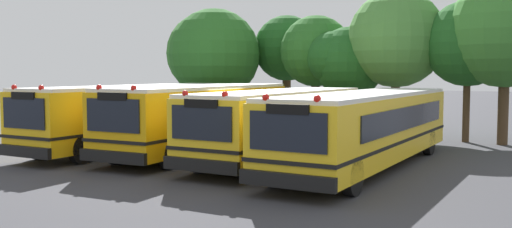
# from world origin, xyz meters

# --- Properties ---
(ground_plane) EXTENTS (160.00, 160.00, 0.00)m
(ground_plane) POSITION_xyz_m (0.00, 0.00, 0.00)
(ground_plane) COLOR #38383D
(school_bus_0) EXTENTS (2.63, 11.07, 2.69)m
(school_bus_0) POSITION_xyz_m (-4.86, 0.11, 1.42)
(school_bus_0) COLOR yellow
(school_bus_0) RESTS_ON ground_plane
(school_bus_1) EXTENTS (2.72, 10.29, 2.71)m
(school_bus_1) POSITION_xyz_m (-1.75, 0.20, 1.43)
(school_bus_1) COLOR #EAA80C
(school_bus_1) RESTS_ON ground_plane
(school_bus_2) EXTENTS (2.70, 9.75, 2.59)m
(school_bus_2) POSITION_xyz_m (1.73, -0.15, 1.36)
(school_bus_2) COLOR yellow
(school_bus_2) RESTS_ON ground_plane
(school_bus_3) EXTENTS (2.86, 11.68, 2.57)m
(school_bus_3) POSITION_xyz_m (4.80, -0.08, 1.36)
(school_bus_3) COLOR yellow
(school_bus_3) RESTS_ON ground_plane
(tree_0) EXTENTS (4.84, 4.84, 6.64)m
(tree_0) POSITION_xyz_m (-8.54, 10.81, 4.26)
(tree_0) COLOR #4C3823
(tree_0) RESTS_ON ground_plane
(tree_1) EXTENTS (4.98, 4.98, 6.55)m
(tree_1) POSITION_xyz_m (-6.50, 8.51, 4.05)
(tree_1) COLOR #4C3823
(tree_1) RESTS_ON ground_plane
(tree_2) EXTENTS (3.67, 3.67, 6.27)m
(tree_2) POSITION_xyz_m (-3.32, 11.15, 4.38)
(tree_2) COLOR #4C3823
(tree_2) RESTS_ON ground_plane
(tree_3) EXTENTS (3.67, 3.67, 6.01)m
(tree_3) POSITION_xyz_m (-0.85, 9.61, 4.13)
(tree_3) COLOR #4C3823
(tree_3) RESTS_ON ground_plane
(tree_4) EXTENTS (3.73, 3.47, 5.30)m
(tree_4) POSITION_xyz_m (1.03, 8.59, 3.62)
(tree_4) COLOR #4C3823
(tree_4) RESTS_ON ground_plane
(tree_5) EXTENTS (4.52, 4.52, 6.90)m
(tree_5) POSITION_xyz_m (3.58, 8.69, 4.67)
(tree_5) COLOR #4C3823
(tree_5) RESTS_ON ground_plane
(tree_6) EXTENTS (3.78, 3.78, 6.25)m
(tree_6) POSITION_xyz_m (6.56, 8.62, 4.31)
(tree_6) COLOR #4C3823
(tree_6) RESTS_ON ground_plane
(tree_7) EXTENTS (4.77, 4.77, 7.20)m
(tree_7) POSITION_xyz_m (8.09, 8.32, 4.79)
(tree_7) COLOR #4C3823
(tree_7) RESTS_ON ground_plane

